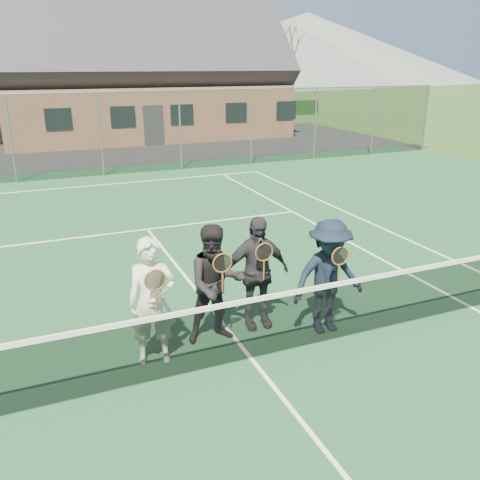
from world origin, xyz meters
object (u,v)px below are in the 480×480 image
Objects in this scene: player_b at (216,284)px; player_d at (328,277)px; player_c at (256,273)px; clubhouse at (142,63)px; player_a at (152,302)px; tennis_net at (251,326)px.

player_d is at bearing -13.64° from player_b.
player_b is at bearing -166.99° from player_c.
clubhouse is 8.67× the size of player_b.
player_a is (-5.25, -23.51, -3.07)m from clubhouse.
clubhouse is 23.87m from player_b.
player_b is 1.70m from player_d.
player_b is (1.00, 0.22, -0.00)m from player_a.
player_a and player_c have the same top height.
player_c is (0.72, 0.17, 0.00)m from player_b.
player_a is 1.00× the size of player_c.
clubhouse is 23.59m from player_c.
player_d is (2.65, -0.19, -0.00)m from player_a.
clubhouse reaches higher than player_a.
clubhouse reaches higher than player_c.
player_c is at bearing 61.70° from tennis_net.
tennis_net is 1.49m from player_d.
player_a is at bearing 158.52° from tennis_net.
player_b and player_d have the same top height.
player_d reaches higher than tennis_net.
tennis_net is 24.57m from clubhouse.
clubhouse is at bearing 77.42° from player_a.
clubhouse is 24.03m from player_d.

